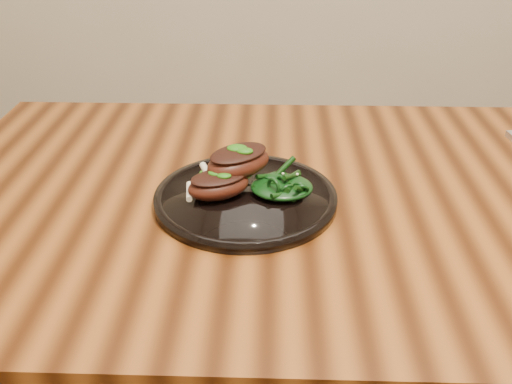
# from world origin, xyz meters

# --- Properties ---
(desk) EXTENTS (1.60, 0.80, 0.75)m
(desk) POSITION_xyz_m (0.00, 0.00, 0.67)
(desk) COLOR #351606
(desk) RESTS_ON ground
(plate) EXTENTS (0.29, 0.29, 0.02)m
(plate) POSITION_xyz_m (-0.26, -0.04, 0.76)
(plate) COLOR black
(plate) RESTS_ON desk
(lamb_chop_front) EXTENTS (0.12, 0.10, 0.04)m
(lamb_chop_front) POSITION_xyz_m (-0.30, -0.05, 0.79)
(lamb_chop_front) COLOR #42160C
(lamb_chop_front) RESTS_ON plate
(lamb_chop_back) EXTENTS (0.13, 0.13, 0.05)m
(lamb_chop_back) POSITION_xyz_m (-0.27, -0.01, 0.81)
(lamb_chop_back) COLOR #42160C
(lamb_chop_back) RESTS_ON plate
(herb_smear) EXTENTS (0.09, 0.06, 0.01)m
(herb_smear) POSITION_xyz_m (-0.30, 0.02, 0.77)
(herb_smear) COLOR #124907
(herb_smear) RESTS_ON plate
(greens_heap) EXTENTS (0.10, 0.09, 0.04)m
(greens_heap) POSITION_xyz_m (-0.21, -0.04, 0.78)
(greens_heap) COLOR black
(greens_heap) RESTS_ON plate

